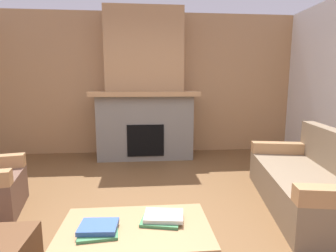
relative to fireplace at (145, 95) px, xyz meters
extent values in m
plane|color=brown|center=(0.00, -2.62, -1.16)|extent=(9.00, 9.00, 0.00)
cube|color=tan|center=(0.00, 0.38, 0.19)|extent=(6.00, 0.12, 2.70)
cube|color=gray|center=(0.00, -0.03, -0.59)|extent=(1.70, 0.70, 1.15)
cube|color=black|center=(0.00, -0.36, -0.78)|extent=(0.64, 0.08, 0.56)
cube|color=tan|center=(0.00, -0.08, 0.03)|extent=(1.90, 0.82, 0.08)
cube|color=tan|center=(0.00, 0.07, 0.80)|extent=(1.40, 0.50, 1.47)
cube|color=#847056|center=(1.77, -2.29, -0.96)|extent=(1.16, 1.93, 0.40)
cube|color=tan|center=(1.92, -1.48, -0.69)|extent=(0.86, 0.31, 0.15)
cube|color=tan|center=(-0.08, -3.31, -0.76)|extent=(1.00, 0.60, 0.05)
cylinder|color=tan|center=(-0.52, -3.07, -0.97)|extent=(0.06, 0.06, 0.38)
cylinder|color=tan|center=(0.36, -3.07, -0.97)|extent=(0.06, 0.06, 0.38)
cube|color=#3D7F4C|center=(-0.31, -3.37, -0.72)|extent=(0.26, 0.22, 0.02)
cube|color=#335699|center=(-0.32, -3.35, -0.70)|extent=(0.25, 0.20, 0.03)
cube|color=#3D7F4C|center=(0.09, -3.26, -0.72)|extent=(0.30, 0.25, 0.02)
cube|color=beige|center=(0.11, -3.25, -0.70)|extent=(0.29, 0.22, 0.03)
camera|label=1|loc=(-0.01, -4.97, 0.21)|focal=28.47mm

